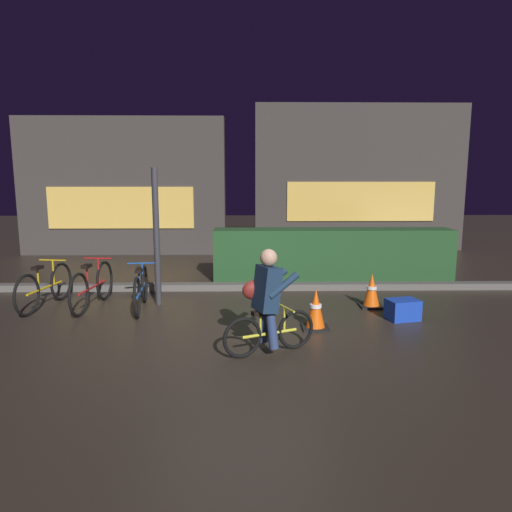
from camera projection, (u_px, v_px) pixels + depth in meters
ground_plane at (242, 327)px, 6.51m from camera, size 40.00×40.00×0.00m
sidewalk_curb at (244, 287)px, 8.67m from camera, size 12.00×0.24×0.12m
hedge_row at (332, 254)px, 9.51m from camera, size 4.80×0.70×1.04m
storefront_left at (123, 187)px, 12.56m from camera, size 5.50×0.54×3.64m
storefront_right at (359, 179)px, 13.33m from camera, size 5.94×0.54×4.09m
street_post at (157, 238)px, 7.49m from camera, size 0.10×0.10×2.21m
parked_bike_leftmost at (45, 287)px, 7.44m from camera, size 0.46×1.58×0.73m
parked_bike_left_mid at (92, 286)px, 7.44m from camera, size 0.46×1.65×0.76m
parked_bike_center_left at (141, 289)px, 7.32m from camera, size 0.46×1.53×0.71m
traffic_cone_near at (316, 310)px, 6.38m from camera, size 0.36×0.36×0.57m
traffic_cone_far at (372, 291)px, 7.48m from camera, size 0.36×0.36×0.55m
blue_crate at (403, 310)px, 6.82m from camera, size 0.50×0.41×0.30m
cyclist at (267, 301)px, 5.44m from camera, size 1.10×0.56×1.25m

